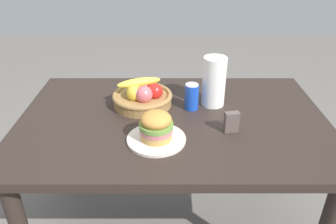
{
  "coord_description": "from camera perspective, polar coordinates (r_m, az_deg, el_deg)",
  "views": [
    {
      "loc": [
        -0.02,
        -1.3,
        1.51
      ],
      "look_at": [
        -0.03,
        -0.06,
        0.81
      ],
      "focal_mm": 35.41,
      "sensor_mm": 36.0,
      "label": 1
    }
  ],
  "objects": [
    {
      "name": "dining_table",
      "position": [
        1.56,
        1.03,
        -4.16
      ],
      "size": [
        1.4,
        0.9,
        0.75
      ],
      "color": "#2D231E",
      "rests_on": "ground_plane"
    },
    {
      "name": "sandwich",
      "position": [
        1.31,
        -1.84,
        -2.35
      ],
      "size": [
        0.14,
        0.14,
        0.12
      ],
      "color": "tan",
      "rests_on": "plate"
    },
    {
      "name": "napkin_holder",
      "position": [
        1.41,
        11.09,
        -1.73
      ],
      "size": [
        0.06,
        0.04,
        0.09
      ],
      "primitive_type": "cube",
      "rotation": [
        0.0,
        0.0,
        0.17
      ],
      "color": "#594C47",
      "rests_on": "dining_table"
    },
    {
      "name": "paper_towel_roll",
      "position": [
        1.59,
        8.15,
        5.18
      ],
      "size": [
        0.11,
        0.11,
        0.24
      ],
      "primitive_type": "cylinder",
      "color": "white",
      "rests_on": "dining_table"
    },
    {
      "name": "fruit_basket",
      "position": [
        1.6,
        -4.2,
        2.78
      ],
      "size": [
        0.29,
        0.29,
        0.14
      ],
      "color": "#9E7542",
      "rests_on": "dining_table"
    },
    {
      "name": "soda_can",
      "position": [
        1.56,
        4.31,
        2.65
      ],
      "size": [
        0.07,
        0.07,
        0.13
      ],
      "color": "blue",
      "rests_on": "dining_table"
    },
    {
      "name": "plate",
      "position": [
        1.35,
        -1.8,
        -4.69
      ],
      "size": [
        0.24,
        0.24,
        0.01
      ],
      "primitive_type": "cylinder",
      "color": "silver",
      "rests_on": "dining_table"
    }
  ]
}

